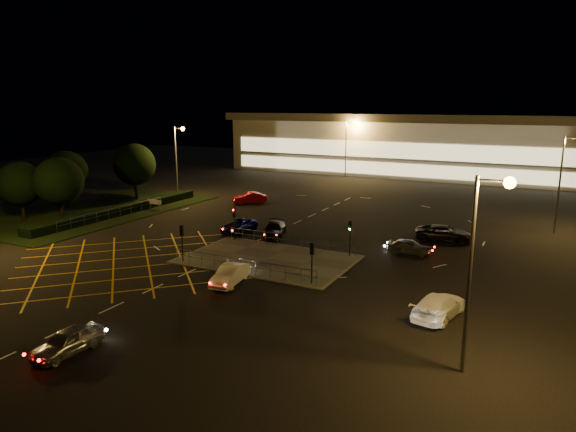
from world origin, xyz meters
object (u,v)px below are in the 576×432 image
at_px(signal_sw, 182,236).
at_px(car_left_blue, 239,226).
at_px(signal_se, 312,255).
at_px(car_east_grey, 445,233).
at_px(car_circ_red, 250,198).
at_px(car_far_dkgrey, 274,230).
at_px(car_near_silver, 67,341).
at_px(car_approach_white, 439,306).
at_px(car_right_silver, 409,247).
at_px(car_queue_white, 230,275).
at_px(signal_nw, 234,217).
at_px(signal_ne, 350,231).

height_order(signal_sw, car_left_blue, signal_sw).
xyz_separation_m(signal_se, car_east_grey, (6.41, 17.23, -1.60)).
xyz_separation_m(car_left_blue, car_circ_red, (-7.11, 13.84, 0.09)).
xyz_separation_m(car_far_dkgrey, car_east_grey, (15.69, 6.08, 0.05)).
bearing_deg(car_circ_red, car_far_dkgrey, -1.23).
distance_m(signal_sw, signal_se, 12.00).
distance_m(signal_sw, car_far_dkgrey, 11.59).
relative_size(signal_se, car_near_silver, 0.78).
bearing_deg(car_east_grey, car_approach_white, -179.15).
relative_size(signal_se, car_right_silver, 0.80).
bearing_deg(car_east_grey, car_near_silver, 148.71).
bearing_deg(car_right_silver, car_circ_red, 57.75).
bearing_deg(signal_sw, car_far_dkgrey, -103.70).
distance_m(car_right_silver, car_east_grey, 6.18).
bearing_deg(car_near_silver, car_far_dkgrey, 97.02).
distance_m(car_left_blue, car_far_dkgrey, 4.18).
relative_size(car_queue_white, car_left_blue, 0.90).
bearing_deg(car_circ_red, car_left_blue, -13.35).
xyz_separation_m(signal_nw, car_east_grey, (18.41, 9.24, -1.60)).
relative_size(signal_nw, car_east_grey, 0.57).
distance_m(signal_sw, car_approach_white, 21.69).
bearing_deg(car_near_silver, car_approach_white, 42.66).
bearing_deg(car_left_blue, car_circ_red, 118.47).
bearing_deg(car_queue_white, car_east_grey, 50.58).
xyz_separation_m(car_near_silver, car_circ_red, (-13.23, 40.64, 0.06)).
relative_size(car_far_dkgrey, car_right_silver, 1.26).
xyz_separation_m(signal_nw, car_far_dkgrey, (2.72, 3.16, -1.65)).
height_order(signal_ne, car_left_blue, signal_ne).
height_order(signal_sw, car_queue_white, signal_sw).
bearing_deg(signal_nw, car_circ_red, 116.81).
relative_size(signal_nw, car_approach_white, 0.61).
xyz_separation_m(car_left_blue, car_right_silver, (17.89, 0.28, 0.01)).
bearing_deg(car_east_grey, signal_ne, 136.61).
distance_m(signal_sw, car_near_silver, 16.47).
height_order(signal_ne, car_east_grey, signal_ne).
xyz_separation_m(car_left_blue, car_far_dkgrey, (4.18, 0.05, 0.06)).
bearing_deg(car_circ_red, signal_se, -1.02).
bearing_deg(signal_sw, signal_ne, -146.35).
distance_m(car_near_silver, car_far_dkgrey, 26.92).
bearing_deg(signal_ne, car_right_silver, 37.43).
relative_size(car_near_silver, car_approach_white, 0.78).
relative_size(car_right_silver, car_approach_white, 0.75).
distance_m(signal_se, car_far_dkgrey, 14.60).
distance_m(signal_nw, car_right_silver, 16.86).
height_order(signal_nw, car_approach_white, signal_nw).
relative_size(car_queue_white, car_approach_white, 0.82).
distance_m(signal_ne, car_right_silver, 5.83).
xyz_separation_m(signal_sw, signal_se, (12.00, 0.00, 0.00)).
bearing_deg(signal_nw, car_far_dkgrey, 49.32).
xyz_separation_m(signal_sw, car_left_blue, (-1.46, 11.10, -1.71)).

